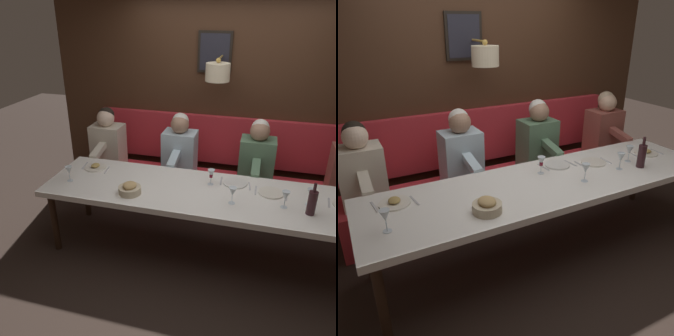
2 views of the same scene
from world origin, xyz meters
The scene contains 19 objects.
ground_plane centered at (0.00, 0.00, 0.00)m, with size 12.00×12.00×0.00m, color black.
dining_table centered at (0.00, 0.00, 0.68)m, with size 0.90×3.25×0.74m.
banquette_bench centered at (0.89, 0.00, 0.23)m, with size 0.52×3.45×0.45m, color red.
back_wall_panel centered at (1.46, 0.00, 1.36)m, with size 0.59×4.65×2.90m.
diner_nearest centered at (0.88, -1.43, 0.82)m, with size 0.60×0.40×0.79m.
diner_near centered at (0.88, -0.44, 0.82)m, with size 0.60×0.40×0.79m.
diner_middle centered at (0.88, 0.49, 0.82)m, with size 0.60×0.40×0.79m.
diner_far centered at (0.88, 1.44, 0.82)m, with size 0.60×0.40×0.79m.
place_setting_0 centered at (0.13, -0.61, 0.75)m, with size 0.24×0.31×0.01m.
place_setting_1 centered at (0.24, -0.26, 0.75)m, with size 0.24×0.32×0.01m.
place_setting_2 centered at (0.20, 1.28, 0.75)m, with size 0.24×0.33×0.05m.
place_setting_3 centered at (0.07, -1.27, 0.75)m, with size 0.24×0.32×0.05m.
wine_glass_0 centered at (0.00, -0.94, 0.86)m, with size 0.07×0.07×0.16m.
wine_glass_1 centered at (-0.15, 1.40, 0.86)m, with size 0.07×0.07×0.16m.
wine_glass_2 centered at (-0.10, -0.72, 0.86)m, with size 0.07×0.07×0.16m.
wine_glass_3 centered at (-0.16, -0.26, 0.86)m, with size 0.07×0.07×0.16m.
wine_glass_4 centered at (0.16, -0.02, 0.86)m, with size 0.07×0.07×0.16m.
wine_bottle centered at (-0.16, -0.94, 0.86)m, with size 0.08×0.08×0.30m.
bread_bowl centered at (-0.23, 0.71, 0.79)m, with size 0.22×0.22×0.12m.
Camera 2 is at (-2.20, 1.58, 2.02)m, focal length 36.17 mm.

